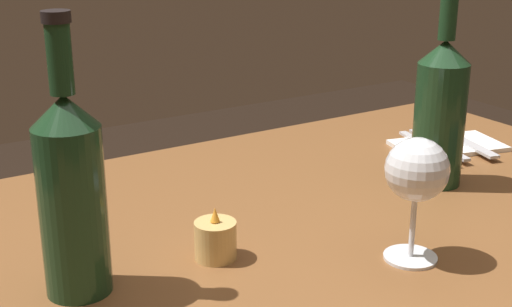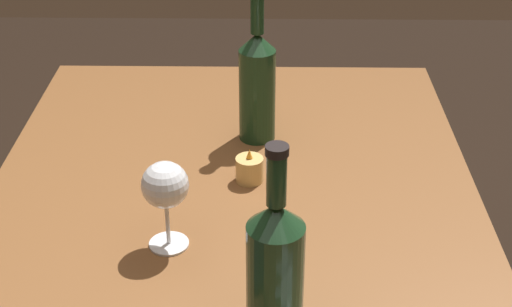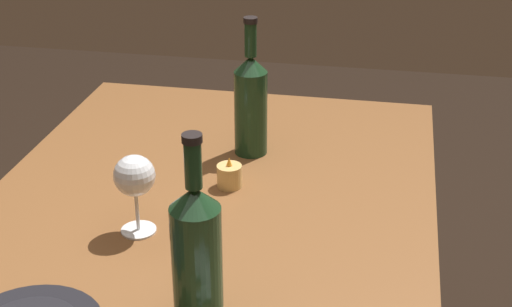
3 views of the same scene
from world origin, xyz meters
TOP-DOWN VIEW (x-y plane):
  - dining_table at (0.00, 0.00)m, footprint 1.30×0.90m
  - wine_glass_left at (0.08, -0.10)m, footprint 0.08×0.08m
  - wine_bottle at (-0.29, 0.04)m, footprint 0.07×0.07m
  - wine_bottle_second at (0.29, 0.07)m, footprint 0.08×0.08m
  - votive_candle at (-0.12, 0.03)m, footprint 0.05×0.05m

SIDE VIEW (x-z plane):
  - dining_table at x=0.00m, z-range 0.28..1.02m
  - votive_candle at x=-0.12m, z-range 0.73..0.80m
  - wine_glass_left at x=0.08m, z-range 0.77..0.93m
  - wine_bottle_second at x=0.29m, z-range 0.70..1.01m
  - wine_bottle at x=-0.29m, z-range 0.70..1.02m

